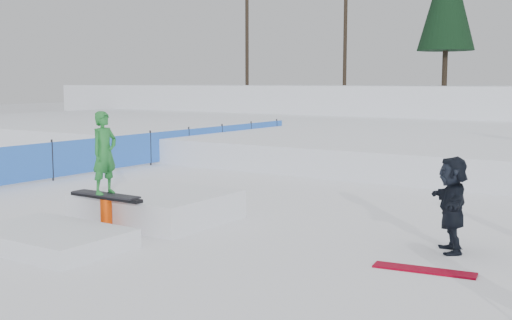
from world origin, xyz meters
The scene contains 6 objects.
ground centered at (0.00, 0.00, 0.00)m, with size 120.00×120.00×0.00m, color white.
snow_midrise centered at (0.00, 16.00, 0.40)m, with size 50.00×18.00×0.80m, color white.
safety_fence centered at (-6.50, 6.60, 0.55)m, with size 0.05×16.00×1.10m.
spectator_dark centered at (4.50, 1.39, 0.74)m, with size 1.38×0.44×1.49m, color black.
loose_board_red centered at (4.50, 0.16, 0.01)m, with size 1.40×0.28×0.03m, color maroon.
jib_rail_feature centered at (-0.87, -0.07, 0.30)m, with size 2.60×4.40×2.11m.
Camera 1 is at (7.29, -8.33, 2.60)m, focal length 45.00 mm.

